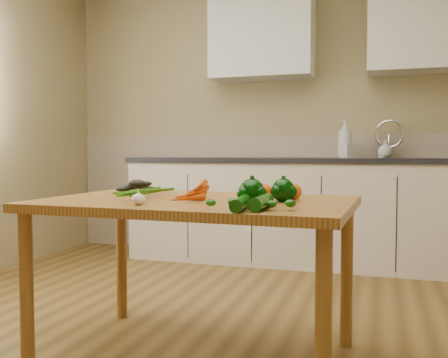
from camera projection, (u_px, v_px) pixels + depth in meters
name	position (u px, v px, depth m)	size (l,w,h in m)	color
room	(179.00, 89.00, 2.37)	(4.04, 5.04, 2.64)	brown
counter_run	(293.00, 210.00, 4.26)	(2.84, 0.64, 1.14)	beige
upper_cabinets	(333.00, 34.00, 4.22)	(2.15, 0.35, 0.70)	silver
table	(197.00, 217.00, 2.26)	(1.40, 0.93, 0.74)	#AE7432
soap_bottle_a	(345.00, 139.00, 4.19)	(0.12, 0.13, 0.32)	silver
soap_bottle_b	(347.00, 147.00, 4.18)	(0.08, 0.08, 0.18)	silver
soap_bottle_c	(385.00, 149.00, 4.17)	(0.12, 0.12, 0.15)	silver
carrot_bunch	(179.00, 192.00, 2.26)	(0.26, 0.20, 0.07)	#CD4304
leafy_greens	(137.00, 183.00, 2.65)	(0.20, 0.18, 0.10)	black
garlic_bulb	(138.00, 199.00, 2.00)	(0.06, 0.06, 0.05)	white
pepper_a	(253.00, 191.00, 2.16)	(0.09, 0.09, 0.09)	black
pepper_b	(283.00, 190.00, 2.14)	(0.10, 0.10, 0.10)	black
pepper_c	(252.00, 192.00, 2.00)	(0.11, 0.11, 0.11)	black
tomato_a	(251.00, 190.00, 2.38)	(0.07, 0.07, 0.06)	maroon
tomato_b	(264.00, 191.00, 2.35)	(0.07, 0.07, 0.06)	#DE4705
tomato_c	(293.00, 192.00, 2.24)	(0.08, 0.08, 0.07)	#DE4705
zucchini_a	(261.00, 202.00, 1.85)	(0.05, 0.05, 0.22)	#0D4307
zucchini_b	(241.00, 203.00, 1.84)	(0.05, 0.05, 0.23)	#0D4307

